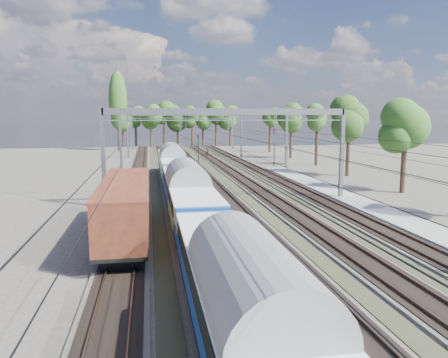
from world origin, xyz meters
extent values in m
cube|color=#47423A|center=(-9.00, 45.00, 0.07)|extent=(3.00, 130.00, 0.15)
cube|color=black|center=(-9.00, 45.00, 0.17)|extent=(2.50, 130.00, 0.06)
cube|color=#473326|center=(-9.72, 45.00, 0.27)|extent=(0.08, 130.00, 0.14)
cube|color=#473326|center=(-8.28, 45.00, 0.27)|extent=(0.08, 130.00, 0.14)
cube|color=#47423A|center=(-4.50, 45.00, 0.07)|extent=(3.00, 130.00, 0.15)
cube|color=black|center=(-4.50, 45.00, 0.17)|extent=(2.50, 130.00, 0.06)
cube|color=#473326|center=(-5.22, 45.00, 0.27)|extent=(0.08, 130.00, 0.14)
cube|color=#473326|center=(-3.78, 45.00, 0.27)|extent=(0.08, 130.00, 0.14)
cube|color=#47423A|center=(0.00, 45.00, 0.07)|extent=(3.00, 130.00, 0.15)
cube|color=black|center=(0.00, 45.00, 0.17)|extent=(2.50, 130.00, 0.06)
cube|color=#473326|center=(-0.72, 45.00, 0.27)|extent=(0.08, 130.00, 0.14)
cube|color=#473326|center=(0.72, 45.00, 0.27)|extent=(0.08, 130.00, 0.14)
cube|color=#47423A|center=(4.50, 45.00, 0.07)|extent=(3.00, 130.00, 0.15)
cube|color=black|center=(4.50, 45.00, 0.17)|extent=(2.50, 130.00, 0.06)
cube|color=#473326|center=(3.78, 45.00, 0.27)|extent=(0.08, 130.00, 0.14)
cube|color=#473326|center=(5.22, 45.00, 0.27)|extent=(0.08, 130.00, 0.14)
cube|color=#47423A|center=(9.00, 45.00, 0.07)|extent=(3.00, 130.00, 0.15)
cube|color=black|center=(9.00, 45.00, 0.17)|extent=(2.50, 130.00, 0.06)
cube|color=#473326|center=(8.28, 45.00, 0.27)|extent=(0.08, 130.00, 0.14)
cube|color=#473326|center=(9.72, 45.00, 0.27)|extent=(0.08, 130.00, 0.14)
cube|color=#363223|center=(-6.75, 45.00, 0.03)|extent=(1.10, 130.00, 0.05)
cube|color=#363223|center=(-2.25, 45.00, 0.03)|extent=(1.10, 130.00, 0.05)
cube|color=#363223|center=(2.25, 45.00, 0.03)|extent=(1.10, 130.00, 0.05)
cube|color=#363223|center=(6.75, 45.00, 0.03)|extent=(1.10, 130.00, 0.05)
cube|color=gray|center=(12.00, 20.00, 0.15)|extent=(3.00, 70.00, 0.30)
cube|color=slate|center=(-11.50, 30.00, 4.50)|extent=(0.35, 0.35, 9.00)
cube|color=slate|center=(11.50, 30.00, 4.50)|extent=(0.35, 0.35, 9.00)
cube|color=slate|center=(0.00, 30.00, 8.70)|extent=(23.00, 0.35, 0.60)
cube|color=slate|center=(-11.50, 78.00, 4.50)|extent=(0.35, 0.35, 9.00)
cube|color=slate|center=(11.50, 78.00, 4.50)|extent=(0.35, 0.35, 9.00)
cube|color=slate|center=(0.00, 78.00, 8.70)|extent=(23.00, 0.35, 0.60)
cube|color=slate|center=(-11.50, 55.00, 4.25)|extent=(0.35, 0.35, 8.50)
cube|color=slate|center=(-11.50, 100.00, 4.25)|extent=(0.35, 0.35, 8.50)
cube|color=slate|center=(13.80, 55.00, 4.25)|extent=(0.35, 0.35, 8.50)
cube|color=slate|center=(13.80, 100.00, 4.25)|extent=(0.35, 0.35, 8.50)
cylinder|color=black|center=(-9.00, 45.00, 5.50)|extent=(0.03, 130.00, 0.03)
cylinder|color=black|center=(-9.00, 45.00, 6.60)|extent=(0.03, 130.00, 0.03)
cylinder|color=black|center=(-4.50, 45.00, 5.50)|extent=(0.03, 130.00, 0.03)
cylinder|color=black|center=(-4.50, 45.00, 6.60)|extent=(0.03, 130.00, 0.03)
cylinder|color=black|center=(0.00, 45.00, 5.50)|extent=(0.03, 130.00, 0.03)
cylinder|color=black|center=(0.00, 45.00, 6.60)|extent=(0.03, 130.00, 0.03)
cylinder|color=black|center=(4.50, 45.00, 5.50)|extent=(0.03, 130.00, 0.03)
cylinder|color=black|center=(4.50, 45.00, 6.60)|extent=(0.03, 130.00, 0.03)
cylinder|color=black|center=(9.00, 45.00, 5.50)|extent=(0.03, 130.00, 0.03)
cylinder|color=black|center=(9.00, 45.00, 6.60)|extent=(0.03, 130.00, 0.03)
cylinder|color=black|center=(-14.42, 111.67, 2.81)|extent=(0.56, 0.56, 5.62)
sphere|color=#1D3E16|center=(-14.42, 111.67, 7.30)|extent=(4.49, 4.49, 4.49)
cylinder|color=black|center=(-10.22, 112.03, 3.23)|extent=(0.56, 0.56, 6.45)
sphere|color=#1D3E16|center=(-10.22, 112.03, 8.39)|extent=(4.64, 4.64, 4.64)
cylinder|color=black|center=(-7.27, 111.12, 3.68)|extent=(0.56, 0.56, 7.35)
sphere|color=#1D3E16|center=(-7.27, 111.12, 9.56)|extent=(4.93, 4.93, 4.93)
cylinder|color=black|center=(-3.65, 111.05, 2.90)|extent=(0.56, 0.56, 5.81)
sphere|color=#1D3E16|center=(-3.65, 111.05, 7.55)|extent=(5.50, 5.50, 5.50)
cylinder|color=black|center=(0.29, 111.47, 3.53)|extent=(0.56, 0.56, 7.05)
sphere|color=#1D3E16|center=(0.29, 111.47, 9.17)|extent=(4.54, 4.54, 4.54)
cylinder|color=black|center=(4.51, 110.58, 2.97)|extent=(0.56, 0.56, 5.93)
sphere|color=#1D3E16|center=(4.51, 110.58, 7.71)|extent=(4.45, 4.45, 4.45)
cylinder|color=black|center=(7.51, 113.60, 2.84)|extent=(0.56, 0.56, 5.68)
sphere|color=#1D3E16|center=(7.51, 113.60, 7.39)|extent=(4.70, 4.70, 4.70)
cylinder|color=black|center=(11.17, 110.11, 3.24)|extent=(0.56, 0.56, 6.48)
sphere|color=#1D3E16|center=(11.17, 110.11, 8.43)|extent=(4.92, 4.92, 4.92)
cylinder|color=black|center=(15.02, 111.85, 3.68)|extent=(0.56, 0.56, 7.35)
sphere|color=#1D3E16|center=(15.02, 111.85, 9.56)|extent=(4.85, 4.85, 4.85)
cylinder|color=black|center=(20.20, 31.08, 2.96)|extent=(0.56, 0.56, 5.92)
sphere|color=#1D3E16|center=(20.20, 31.08, 7.69)|extent=(4.05, 4.05, 4.05)
cylinder|color=black|center=(20.10, 47.91, 2.50)|extent=(0.56, 0.56, 5.00)
sphere|color=#1D3E16|center=(20.10, 47.91, 6.50)|extent=(3.57, 3.57, 3.57)
cylinder|color=black|center=(20.70, 61.07, 3.26)|extent=(0.56, 0.56, 6.52)
sphere|color=#1D3E16|center=(20.70, 61.07, 8.48)|extent=(4.42, 4.42, 4.42)
cylinder|color=black|center=(21.30, 74.74, 2.81)|extent=(0.56, 0.56, 5.62)
sphere|color=#1D3E16|center=(21.30, 74.74, 7.30)|extent=(4.92, 4.92, 4.92)
cylinder|color=black|center=(20.69, 88.46, 2.79)|extent=(0.56, 0.56, 5.59)
sphere|color=#1D3E16|center=(20.69, 88.46, 7.26)|extent=(4.93, 4.93, 4.93)
cylinder|color=black|center=(-14.50, 98.00, 8.00)|extent=(0.70, 0.70, 16.00)
ellipsoid|color=#1D541C|center=(-14.50, 98.00, 12.00)|extent=(4.40, 4.40, 14.08)
cube|color=black|center=(-4.50, 8.78, 0.60)|extent=(2.17, 3.26, 0.87)
cube|color=navy|center=(-4.50, 1.17, 2.23)|extent=(3.04, 21.73, 2.06)
cube|color=silver|center=(-4.50, 1.17, 2.77)|extent=(3.13, 20.86, 1.03)
cube|color=black|center=(-2.92, 1.17, 2.77)|extent=(0.04, 18.47, 0.76)
cylinder|color=gray|center=(-4.50, 1.17, 3.26)|extent=(3.08, 21.73, 3.08)
cube|color=black|center=(-4.50, 15.89, 0.60)|extent=(2.17, 3.26, 0.87)
cube|color=black|center=(-4.50, 31.10, 0.60)|extent=(2.17, 3.26, 0.87)
cube|color=navy|center=(-4.50, 23.50, 2.23)|extent=(3.04, 21.73, 2.06)
cube|color=silver|center=(-4.50, 23.50, 2.77)|extent=(3.13, 20.86, 1.03)
cube|color=black|center=(-2.92, 23.50, 2.77)|extent=(0.04, 18.47, 0.76)
cube|color=#DDDF0B|center=(-4.50, 18.72, 1.68)|extent=(3.15, 6.08, 0.76)
cylinder|color=gray|center=(-4.50, 23.50, 3.26)|extent=(3.08, 21.73, 3.08)
cube|color=black|center=(-4.50, 38.22, 0.60)|extent=(2.17, 3.26, 0.87)
cube|color=black|center=(-4.50, 53.43, 0.60)|extent=(2.17, 3.26, 0.87)
cube|color=navy|center=(-4.50, 45.82, 2.23)|extent=(3.04, 21.73, 2.06)
cube|color=silver|center=(-4.50, 45.82, 2.77)|extent=(3.13, 20.86, 1.03)
cube|color=black|center=(-2.92, 45.82, 2.77)|extent=(0.04, 18.47, 0.76)
cube|color=#DDDF0B|center=(-4.50, 41.04, 1.68)|extent=(3.15, 6.08, 0.76)
cylinder|color=gray|center=(-4.50, 45.82, 3.26)|extent=(3.08, 21.73, 3.08)
cube|color=black|center=(-9.00, 13.46, 0.53)|extent=(2.13, 2.77, 0.75)
cube|color=black|center=(-9.00, 23.92, 0.53)|extent=(2.13, 2.77, 0.75)
cube|color=black|center=(-9.00, 18.69, 1.01)|extent=(2.88, 14.93, 0.21)
cube|color=#531916|center=(-9.00, 18.69, 2.51)|extent=(2.88, 14.93, 2.77)
cube|color=#531916|center=(-9.00, 18.69, 3.95)|extent=(3.09, 14.93, 0.13)
imported|color=black|center=(4.47, 78.78, 0.89)|extent=(0.50, 0.70, 1.78)
cylinder|color=black|center=(0.57, 60.47, 2.35)|extent=(0.13, 0.13, 4.71)
cube|color=black|center=(0.57, 60.47, 5.04)|extent=(0.36, 0.26, 0.66)
sphere|color=red|center=(0.57, 60.35, 5.23)|extent=(0.15, 0.15, 0.15)
sphere|color=#0C9919|center=(0.57, 60.35, 4.90)|extent=(0.15, 0.15, 0.15)
cylinder|color=black|center=(13.15, 59.46, 2.78)|extent=(0.16, 0.16, 5.55)
cube|color=black|center=(13.15, 59.46, 5.94)|extent=(0.41, 0.28, 0.78)
sphere|color=red|center=(13.15, 59.32, 6.16)|extent=(0.18, 0.18, 0.18)
sphere|color=#0C9919|center=(13.15, 59.32, 5.78)|extent=(0.18, 0.18, 0.18)
camera|label=1|loc=(-7.36, -10.64, 8.26)|focal=35.00mm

